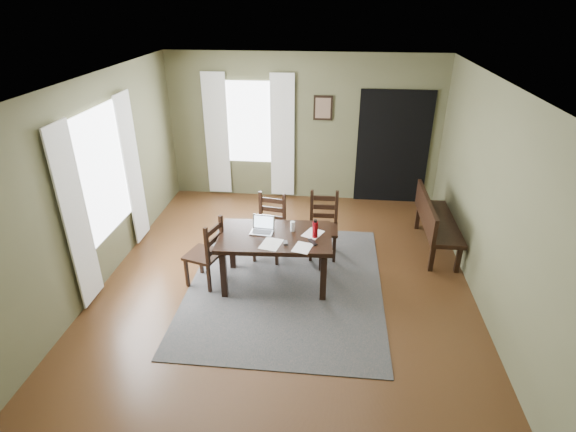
# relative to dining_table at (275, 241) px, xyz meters

# --- Properties ---
(ground) EXTENTS (5.00, 6.00, 0.01)m
(ground) POSITION_rel_dining_table_xyz_m (0.14, -0.02, -0.67)
(ground) COLOR #492C16
(room_shell) EXTENTS (5.02, 6.02, 2.71)m
(room_shell) POSITION_rel_dining_table_xyz_m (0.14, -0.02, 1.14)
(room_shell) COLOR brown
(room_shell) RESTS_ON ground
(rug) EXTENTS (2.60, 3.20, 0.01)m
(rug) POSITION_rel_dining_table_xyz_m (0.14, -0.02, -0.65)
(rug) COLOR #3C3C3C
(rug) RESTS_ON ground
(dining_table) EXTENTS (1.53, 0.97, 0.74)m
(dining_table) POSITION_rel_dining_table_xyz_m (0.00, 0.00, 0.00)
(dining_table) COLOR black
(dining_table) RESTS_ON rug
(chair_end) EXTENTS (0.53, 0.53, 0.98)m
(chair_end) POSITION_rel_dining_table_xyz_m (-0.91, -0.12, -0.18)
(chair_end) COLOR black
(chair_end) RESTS_ON rug
(chair_back_left) EXTENTS (0.49, 0.49, 0.97)m
(chair_back_left) POSITION_rel_dining_table_xyz_m (-0.17, 0.69, -0.18)
(chair_back_left) COLOR black
(chair_back_left) RESTS_ON rug
(chair_back_right) EXTENTS (0.44, 0.44, 0.98)m
(chair_back_right) POSITION_rel_dining_table_xyz_m (0.62, 0.83, -0.18)
(chair_back_right) COLOR black
(chair_back_right) RESTS_ON rug
(bench) EXTENTS (0.49, 1.52, 0.86)m
(bench) POSITION_rel_dining_table_xyz_m (2.29, 1.18, -0.15)
(bench) COLOR black
(bench) RESTS_ON ground
(laptop) EXTENTS (0.32, 0.26, 0.20)m
(laptop) POSITION_rel_dining_table_xyz_m (-0.17, 0.09, 0.14)
(laptop) COLOR #B7B7BC
(laptop) RESTS_ON dining_table
(computer_mouse) EXTENTS (0.06, 0.09, 0.03)m
(computer_mouse) POSITION_rel_dining_table_xyz_m (0.16, -0.22, 0.11)
(computer_mouse) COLOR #3F3F42
(computer_mouse) RESTS_ON dining_table
(tv_remote) EXTENTS (0.13, 0.17, 0.02)m
(tv_remote) POSITION_rel_dining_table_xyz_m (0.51, -0.15, 0.10)
(tv_remote) COLOR black
(tv_remote) RESTS_ON dining_table
(drinking_glass) EXTENTS (0.08, 0.08, 0.14)m
(drinking_glass) POSITION_rel_dining_table_xyz_m (0.22, 0.14, 0.16)
(drinking_glass) COLOR silver
(drinking_glass) RESTS_ON dining_table
(water_bottle) EXTENTS (0.10, 0.10, 0.25)m
(water_bottle) POSITION_rel_dining_table_xyz_m (0.53, -0.00, 0.21)
(water_bottle) COLOR #A10C15
(water_bottle) RESTS_ON dining_table
(paper_b) EXTENTS (0.27, 0.32, 0.00)m
(paper_b) POSITION_rel_dining_table_xyz_m (0.39, -0.29, 0.09)
(paper_b) COLOR white
(paper_b) RESTS_ON dining_table
(paper_d) EXTENTS (0.32, 0.35, 0.00)m
(paper_d) POSITION_rel_dining_table_xyz_m (0.50, 0.09, 0.09)
(paper_d) COLOR white
(paper_d) RESTS_ON dining_table
(paper_e) EXTENTS (0.30, 0.36, 0.00)m
(paper_e) POSITION_rel_dining_table_xyz_m (-0.02, -0.24, 0.09)
(paper_e) COLOR white
(paper_e) RESTS_ON dining_table
(window_left) EXTENTS (0.01, 1.30, 1.70)m
(window_left) POSITION_rel_dining_table_xyz_m (-2.33, 0.18, 0.79)
(window_left) COLOR white
(window_left) RESTS_ON ground
(window_back) EXTENTS (1.00, 0.01, 1.50)m
(window_back) POSITION_rel_dining_table_xyz_m (-0.86, 2.95, 0.79)
(window_back) COLOR white
(window_back) RESTS_ON ground
(curtain_left_near) EXTENTS (0.03, 0.48, 2.30)m
(curtain_left_near) POSITION_rel_dining_table_xyz_m (-2.30, -0.64, 0.54)
(curtain_left_near) COLOR silver
(curtain_left_near) RESTS_ON ground
(curtain_left_far) EXTENTS (0.03, 0.48, 2.30)m
(curtain_left_far) POSITION_rel_dining_table_xyz_m (-2.30, 1.00, 0.54)
(curtain_left_far) COLOR silver
(curtain_left_far) RESTS_ON ground
(curtain_back_left) EXTENTS (0.44, 0.03, 2.30)m
(curtain_back_left) POSITION_rel_dining_table_xyz_m (-1.48, 2.92, 0.54)
(curtain_back_left) COLOR silver
(curtain_back_left) RESTS_ON ground
(curtain_back_right) EXTENTS (0.44, 0.03, 2.30)m
(curtain_back_right) POSITION_rel_dining_table_xyz_m (-0.24, 2.92, 0.54)
(curtain_back_right) COLOR silver
(curtain_back_right) RESTS_ON ground
(framed_picture) EXTENTS (0.34, 0.03, 0.44)m
(framed_picture) POSITION_rel_dining_table_xyz_m (0.49, 2.95, 1.09)
(framed_picture) COLOR black
(framed_picture) RESTS_ON ground
(doorway_back) EXTENTS (1.30, 0.03, 2.10)m
(doorway_back) POSITION_rel_dining_table_xyz_m (1.79, 2.95, 0.39)
(doorway_back) COLOR black
(doorway_back) RESTS_ON ground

